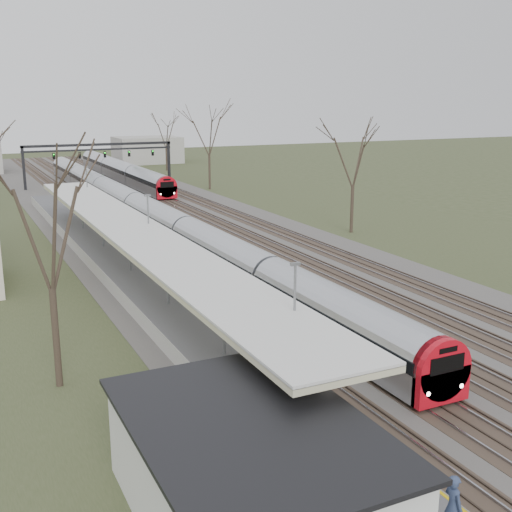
% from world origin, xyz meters
% --- Properties ---
extents(track_bed, '(24.00, 160.00, 0.22)m').
position_xyz_m(track_bed, '(0.26, 55.00, 0.06)').
color(track_bed, '#474442').
rests_on(track_bed, ground).
extents(platform, '(3.50, 69.00, 1.00)m').
position_xyz_m(platform, '(-9.05, 37.50, 0.50)').
color(platform, '#9E9B93').
rests_on(platform, ground).
extents(canopy, '(4.10, 50.00, 3.11)m').
position_xyz_m(canopy, '(-9.05, 32.99, 3.93)').
color(canopy, slate).
rests_on(canopy, platform).
extents(station_building, '(6.00, 9.00, 3.20)m').
position_xyz_m(station_building, '(-12.50, 8.00, 1.60)').
color(station_building, silver).
rests_on(station_building, ground).
extents(signal_gantry, '(21.00, 0.59, 6.08)m').
position_xyz_m(signal_gantry, '(0.29, 84.99, 4.91)').
color(signal_gantry, black).
rests_on(signal_gantry, ground).
extents(tree_west_near, '(5.00, 5.00, 10.30)m').
position_xyz_m(tree_west_near, '(-16.00, 20.00, 7.29)').
color(tree_west_near, '#2D231C').
rests_on(tree_west_near, ground).
extents(tree_east_far, '(5.00, 5.00, 10.30)m').
position_xyz_m(tree_east_far, '(14.00, 42.00, 7.29)').
color(tree_east_far, '#2D231C').
rests_on(tree_east_far, ground).
extents(train_near, '(2.62, 90.21, 3.05)m').
position_xyz_m(train_near, '(-2.50, 55.84, 1.48)').
color(train_near, '#A7AAB1').
rests_on(train_near, ground).
extents(train_far, '(2.62, 45.21, 3.05)m').
position_xyz_m(train_far, '(4.50, 90.00, 1.48)').
color(train_far, '#A7AAB1').
rests_on(train_far, ground).
extents(passenger, '(0.49, 0.70, 1.81)m').
position_xyz_m(passenger, '(-8.52, 4.00, 1.91)').
color(passenger, navy).
rests_on(passenger, platform).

